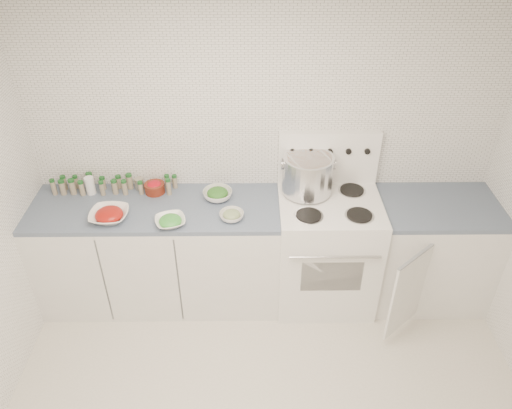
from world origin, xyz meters
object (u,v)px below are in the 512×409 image
at_px(stove, 326,248).
at_px(stock_pot, 308,173).
at_px(bowl_snowpea, 170,221).
at_px(bowl_tomato, 109,215).

distance_m(stove, stock_pot, 0.64).
xyz_separation_m(stove, bowl_snowpea, (-1.15, -0.22, 0.43)).
bearing_deg(stove, bowl_tomato, -174.60).
height_order(stove, bowl_snowpea, stove).
bearing_deg(bowl_snowpea, bowl_tomato, 171.62).
xyz_separation_m(bowl_tomato, bowl_snowpea, (0.44, -0.06, -0.01)).
distance_m(stove, bowl_snowpea, 1.25).
height_order(bowl_tomato, bowl_snowpea, bowl_tomato).
relative_size(stock_pot, bowl_tomato, 1.43).
distance_m(stock_pot, bowl_tomato, 1.47).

